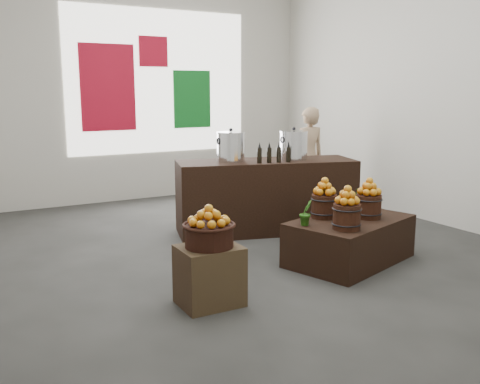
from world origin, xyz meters
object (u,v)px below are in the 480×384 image
wicker_basket (209,236)px  counter (266,196)px  display_table (350,240)px  crate (209,276)px  shopper (308,157)px  stock_pot_left (231,148)px  stock_pot_center (294,146)px

wicker_basket → counter: 2.58m
display_table → wicker_basket: bearing=172.3°
display_table → counter: bearing=76.6°
wicker_basket → counter: counter is taller
crate → shopper: size_ratio=0.33×
wicker_basket → display_table: size_ratio=0.30×
wicker_basket → stock_pot_left: size_ratio=1.17×
shopper → wicker_basket: bearing=45.3°
wicker_basket → shopper: 4.34m
display_table → counter: (-0.11, 1.56, 0.24)m
crate → wicker_basket: size_ratio=1.25×
crate → shopper: (3.21, 2.92, 0.53)m
display_table → stock_pot_center: 1.73m
stock_pot_center → display_table: bearing=-99.6°
wicker_basket → stock_pot_left: bearing=57.0°
stock_pot_left → stock_pot_center: same height
display_table → stock_pot_left: stock_pot_left is taller
wicker_basket → counter: (1.76, 1.88, -0.15)m
crate → display_table: size_ratio=0.38×
shopper → counter: bearing=38.8°
stock_pot_left → shopper: size_ratio=0.23×
shopper → stock_pot_center: bearing=49.4°
wicker_basket → stock_pot_center: 2.81m
display_table → stock_pot_center: size_ratio=3.85×
stock_pot_center → shopper: bearing=46.4°
wicker_basket → counter: size_ratio=0.18×
wicker_basket → stock_pot_center: (2.12, 1.77, 0.51)m
display_table → counter: 1.58m
stock_pot_center → shopper: 1.62m
counter → shopper: 1.81m
crate → stock_pot_left: bearing=57.0°
wicker_basket → stock_pot_center: stock_pot_center is taller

